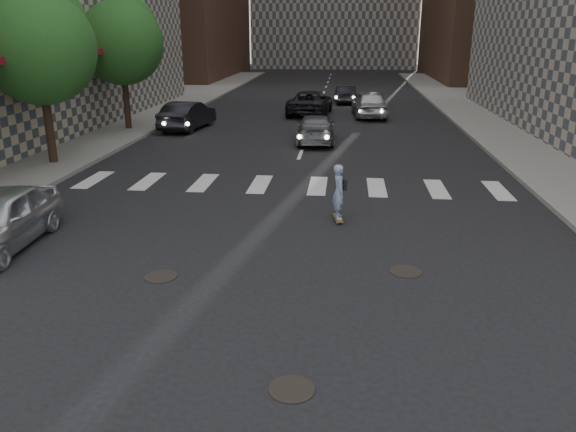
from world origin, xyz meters
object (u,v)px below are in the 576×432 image
Objects in this scene: traffic_car_e at (345,94)px; traffic_car_a at (188,115)px; traffic_car_b at (316,129)px; traffic_car_d at (370,104)px; traffic_car_c at (310,103)px; tree_b at (41,42)px; skateboarder at (339,192)px; tree_c at (123,39)px.

traffic_car_a is at bearing 51.37° from traffic_car_e.
traffic_car_a is 1.02× the size of traffic_car_b.
traffic_car_b is 0.93× the size of traffic_car_d.
traffic_car_d is at bearing 172.11° from traffic_car_c.
tree_b reaches higher than traffic_car_a.
tree_b is 1.24× the size of traffic_car_c.
traffic_car_b is at bearing 80.62° from traffic_car_e.
skateboarder is 19.94m from traffic_car_d.
traffic_car_d is 6.92m from traffic_car_e.
tree_b reaches higher than traffic_car_c.
skateboarder reaches higher than traffic_car_b.
traffic_car_a is at bearing 11.92° from tree_c.
traffic_car_c reaches higher than traffic_car_b.
traffic_car_e is (11.25, 12.86, -4.01)m from tree_c.
skateboarder is at bearing 93.43° from traffic_car_b.
traffic_car_a is 14.79m from traffic_car_e.
skateboarder is at bearing 99.50° from traffic_car_c.
traffic_car_a reaches higher than traffic_car_c.
traffic_car_d is at bearing 47.87° from tree_b.
traffic_car_c is (-0.85, 9.18, 0.09)m from traffic_car_b.
skateboarder is at bearing -50.83° from tree_c.
tree_b is 13.17m from skateboarder.
traffic_car_a is 0.95× the size of traffic_car_d.
skateboarder is at bearing 85.44° from traffic_car_e.
tree_b reaches higher than skateboarder.
skateboarder is 0.36× the size of traffic_car_b.
tree_b reaches higher than traffic_car_d.
traffic_car_e is at bearing -116.76° from traffic_car_a.
tree_c is 1.46× the size of traffic_car_a.
tree_b is 19.42m from traffic_car_d.
tree_c is 18.16m from skateboarder.
traffic_car_b is at bearing 98.95° from traffic_car_c.
tree_b is at bearing 26.87° from traffic_car_b.
tree_c is 14.67m from traffic_car_d.
skateboarder reaches higher than traffic_car_c.
tree_c is 4.11× the size of skateboarder.
traffic_car_c is at bearing -127.20° from traffic_car_a.
traffic_car_e is at bearing 61.65° from tree_b.
traffic_car_e is (2.15, 6.00, -0.10)m from traffic_car_c.
tree_b is 9.92m from traffic_car_a.
tree_c reaches higher than traffic_car_c.
traffic_car_d reaches higher than traffic_car_e.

